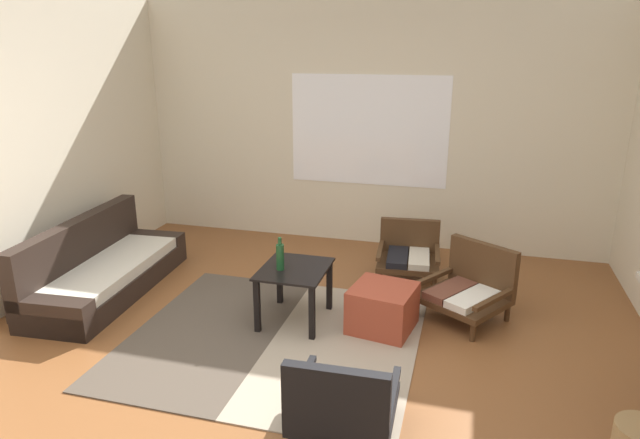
# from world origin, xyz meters

# --- Properties ---
(ground_plane) EXTENTS (7.80, 7.80, 0.00)m
(ground_plane) POSITION_xyz_m (0.00, 0.00, 0.00)
(ground_plane) COLOR brown
(far_wall_with_window) EXTENTS (5.60, 0.13, 2.70)m
(far_wall_with_window) POSITION_xyz_m (0.00, 3.06, 1.35)
(far_wall_with_window) COLOR beige
(far_wall_with_window) RESTS_ON ground
(area_rug) EXTENTS (2.21, 2.07, 0.01)m
(area_rug) POSITION_xyz_m (-0.26, 0.58, 0.01)
(area_rug) COLOR #4C4238
(area_rug) RESTS_ON ground
(couch) EXTENTS (0.80, 1.87, 0.68)m
(couch) POSITION_xyz_m (-2.09, 1.01, 0.21)
(couch) COLOR black
(couch) RESTS_ON ground
(coffee_table) EXTENTS (0.53, 0.62, 0.47)m
(coffee_table) POSITION_xyz_m (-0.20, 0.92, 0.37)
(coffee_table) COLOR black
(coffee_table) RESTS_ON ground
(armchair_by_window) EXTENTS (0.64, 0.61, 0.54)m
(armchair_by_window) POSITION_xyz_m (0.60, 2.11, 0.25)
(armchair_by_window) COLOR #472D19
(armchair_by_window) RESTS_ON ground
(armchair_striped_foreground) EXTENTS (0.61, 0.64, 0.59)m
(armchair_striped_foreground) POSITION_xyz_m (0.52, -0.41, 0.25)
(armchair_striped_foreground) COLOR black
(armchair_striped_foreground) RESTS_ON ground
(armchair_corner) EXTENTS (0.85, 0.83, 0.61)m
(armchair_corner) POSITION_xyz_m (1.19, 1.40, 0.27)
(armchair_corner) COLOR #472D19
(armchair_corner) RESTS_ON ground
(ottoman_orange) EXTENTS (0.55, 0.55, 0.36)m
(ottoman_orange) POSITION_xyz_m (0.53, 0.97, 0.18)
(ottoman_orange) COLOR #993D28
(ottoman_orange) RESTS_ON ground
(glass_bottle) EXTENTS (0.06, 0.06, 0.27)m
(glass_bottle) POSITION_xyz_m (-0.30, 0.87, 0.59)
(glass_bottle) COLOR #194723
(glass_bottle) RESTS_ON coffee_table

